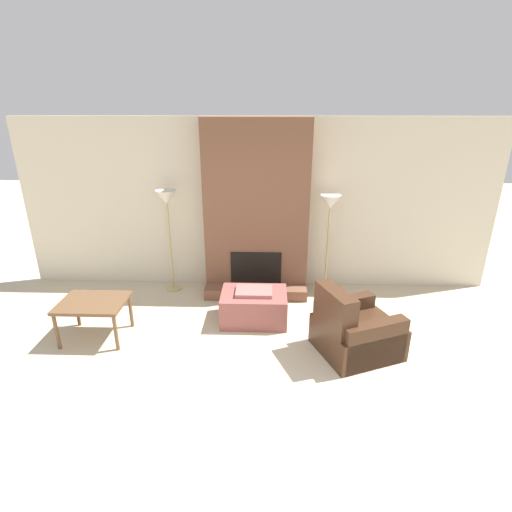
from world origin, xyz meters
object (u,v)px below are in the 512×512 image
armchair (352,332)px  side_table (93,306)px  floor_lamp_left (167,205)px  floor_lamp_right (330,209)px  ottoman (254,306)px

armchair → side_table: 3.17m
armchair → floor_lamp_left: size_ratio=0.69×
armchair → floor_lamp_left: (-2.50, 1.62, 1.10)m
floor_lamp_right → armchair: bearing=-86.2°
side_table → floor_lamp_left: bearing=65.1°
ottoman → floor_lamp_left: floor_lamp_left is taller
floor_lamp_left → floor_lamp_right: 2.39m
armchair → floor_lamp_left: 3.18m
side_table → floor_lamp_right: 3.46m
ottoman → floor_lamp_left: size_ratio=0.55×
armchair → floor_lamp_right: floor_lamp_right is taller
armchair → side_table: bearing=63.8°
side_table → floor_lamp_right: (3.04, 1.40, 0.88)m
ottoman → floor_lamp_left: 1.98m
armchair → floor_lamp_right: 1.94m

